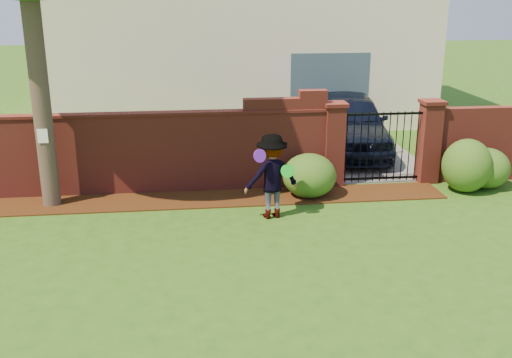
{
  "coord_description": "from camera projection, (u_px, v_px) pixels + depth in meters",
  "views": [
    {
      "loc": [
        -0.82,
        -8.5,
        4.27
      ],
      "look_at": [
        0.36,
        1.4,
        1.05
      ],
      "focal_mm": 41.97,
      "sensor_mm": 36.0,
      "label": 1
    }
  ],
  "objects": [
    {
      "name": "mulch_bed",
      "position": [
        183.0,
        200.0,
        12.48
      ],
      "size": [
        11.1,
        1.08,
        0.03
      ],
      "primitive_type": "cube",
      "color": "#321809",
      "rests_on": "ground"
    },
    {
      "name": "house",
      "position": [
        237.0,
        21.0,
        19.91
      ],
      "size": [
        12.4,
        6.4,
        6.3
      ],
      "color": "beige",
      "rests_on": "ground"
    },
    {
      "name": "shrub_right",
      "position": [
        486.0,
        168.0,
        13.18
      ],
      "size": [
        1.01,
        1.01,
        0.9
      ],
      "primitive_type": "ellipsoid",
      "color": "#235118",
      "rests_on": "ground"
    },
    {
      "name": "iron_gate",
      "position": [
        382.0,
        147.0,
        13.35
      ],
      "size": [
        1.78,
        0.03,
        1.6
      ],
      "color": "black",
      "rests_on": "ground"
    },
    {
      "name": "brick_wall",
      "position": [
        131.0,
        151.0,
        12.7
      ],
      "size": [
        8.7,
        0.31,
        2.16
      ],
      "color": "maroon",
      "rests_on": "ground"
    },
    {
      "name": "shrub_middle",
      "position": [
        467.0,
        166.0,
        12.89
      ],
      "size": [
        1.06,
        1.06,
        1.17
      ],
      "primitive_type": "ellipsoid",
      "color": "#235118",
      "rests_on": "ground"
    },
    {
      "name": "ground",
      "position": [
        244.0,
        270.0,
        9.44
      ],
      "size": [
        80.0,
        80.0,
        0.01
      ],
      "primitive_type": "cube",
      "color": "#2C5415",
      "rests_on": "ground"
    },
    {
      "name": "brick_wall_return",
      "position": [
        512.0,
        143.0,
        13.7
      ],
      "size": [
        4.0,
        0.25,
        1.7
      ],
      "primitive_type": "cube",
      "color": "maroon",
      "rests_on": "ground"
    },
    {
      "name": "frisbee_purple",
      "position": [
        260.0,
        156.0,
        10.91
      ],
      "size": [
        0.26,
        0.16,
        0.25
      ],
      "primitive_type": "cylinder",
      "rotation": [
        1.36,
        0.0,
        0.36
      ],
      "color": "#6C1FC2",
      "rests_on": "man"
    },
    {
      "name": "pillar_right",
      "position": [
        429.0,
        141.0,
        13.44
      ],
      "size": [
        0.5,
        0.5,
        1.88
      ],
      "color": "maroon",
      "rests_on": "ground"
    },
    {
      "name": "paper_notice",
      "position": [
        43.0,
        136.0,
        11.6
      ],
      "size": [
        0.2,
        0.01,
        0.28
      ],
      "primitive_type": "cube",
      "color": "white",
      "rests_on": "tree"
    },
    {
      "name": "driveway",
      "position": [
        336.0,
        140.0,
        17.39
      ],
      "size": [
        3.2,
        8.0,
        0.01
      ],
      "primitive_type": "cube",
      "color": "#65635F",
      "rests_on": "ground"
    },
    {
      "name": "car",
      "position": [
        350.0,
        125.0,
        15.75
      ],
      "size": [
        2.47,
        4.88,
        1.59
      ],
      "primitive_type": "imported",
      "rotation": [
        0.0,
        0.0,
        -0.13
      ],
      "color": "black",
      "rests_on": "ground"
    },
    {
      "name": "shrub_left",
      "position": [
        309.0,
        176.0,
        12.6
      ],
      "size": [
        1.14,
        1.14,
        0.93
      ],
      "primitive_type": "ellipsoid",
      "color": "#235118",
      "rests_on": "ground"
    },
    {
      "name": "frisbee_green",
      "position": [
        287.0,
        171.0,
        11.18
      ],
      "size": [
        0.26,
        0.09,
        0.26
      ],
      "primitive_type": "cylinder",
      "rotation": [
        1.43,
        0.0,
        -0.13
      ],
      "color": "green",
      "rests_on": "man"
    },
    {
      "name": "pillar_left",
      "position": [
        334.0,
        144.0,
        13.19
      ],
      "size": [
        0.5,
        0.5,
        1.88
      ],
      "color": "maroon",
      "rests_on": "ground"
    },
    {
      "name": "man",
      "position": [
        272.0,
        177.0,
        11.35
      ],
      "size": [
        1.16,
        0.81,
        1.65
      ],
      "primitive_type": "imported",
      "rotation": [
        0.0,
        0.0,
        3.34
      ],
      "color": "gray",
      "rests_on": "ground"
    }
  ]
}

